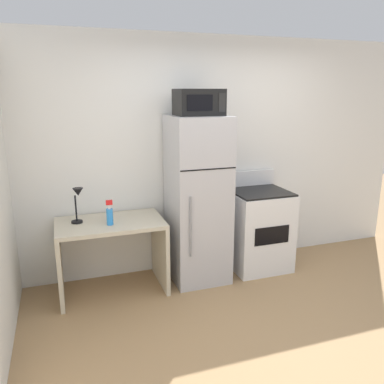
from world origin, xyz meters
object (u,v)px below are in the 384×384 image
object	(u,v)px
refrigerator	(198,200)
desk	(111,244)
desk_lamp	(78,199)
microwave	(199,102)
oven_range	(258,229)
spray_bottle	(110,215)

from	to	relation	value
refrigerator	desk	bearing A→B (deg)	-179.40
desk	desk_lamp	xyz separation A→B (m)	(-0.29, 0.06, 0.48)
desk	microwave	bearing A→B (deg)	-0.70
desk_lamp	microwave	bearing A→B (deg)	-3.12
refrigerator	microwave	distance (m)	1.02
desk_lamp	oven_range	bearing A→B (deg)	-0.95
desk_lamp	refrigerator	distance (m)	1.23
desk	refrigerator	bearing A→B (deg)	0.60
microwave	oven_range	xyz separation A→B (m)	(0.75, 0.03, -1.44)
spray_bottle	refrigerator	xyz separation A→B (m)	(0.94, 0.11, 0.04)
desk_lamp	spray_bottle	distance (m)	0.35
desk	spray_bottle	distance (m)	0.35
oven_range	desk_lamp	bearing A→B (deg)	179.05
oven_range	desk	bearing A→B (deg)	-179.23
spray_bottle	oven_range	xyz separation A→B (m)	(1.69, 0.12, -0.38)
desk	microwave	xyz separation A→B (m)	(0.93, -0.01, 1.39)
microwave	oven_range	bearing A→B (deg)	2.58
spray_bottle	refrigerator	world-z (taller)	refrigerator
refrigerator	oven_range	bearing A→B (deg)	0.97
desk	desk_lamp	distance (m)	0.56
desk	microwave	world-z (taller)	microwave
oven_range	refrigerator	bearing A→B (deg)	-179.03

